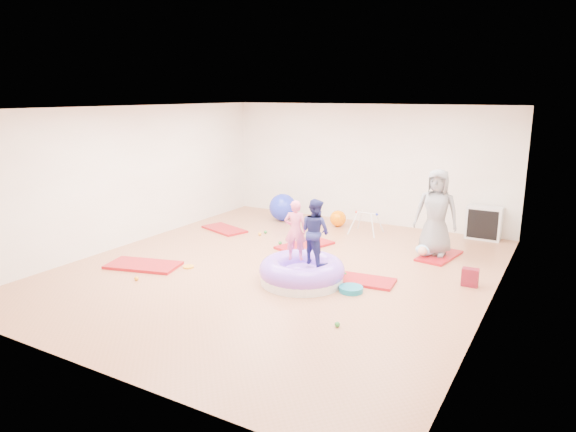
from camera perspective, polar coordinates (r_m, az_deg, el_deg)
The scene contains 19 objects.
room at distance 8.81m, azimuth -0.97°, elevation 2.77°, with size 7.01×8.01×2.81m.
gym_mat_front_left at distance 9.62m, azimuth -15.77°, elevation -5.28°, with size 1.28×0.64×0.05m, color #C70C00.
gym_mat_mid_left at distance 11.78m, azimuth -7.09°, elevation -1.46°, with size 1.09×0.54×0.05m, color #C70C00.
gym_mat_center_back at distance 10.46m, azimuth 1.88°, elevation -3.26°, with size 1.18×0.59×0.05m, color #C70C00.
gym_mat_right at distance 8.64m, azimuth 8.14°, elevation -7.07°, with size 1.08×0.54×0.05m, color #C70C00.
gym_mat_rear_right at distance 10.21m, azimuth 16.44°, elevation -4.27°, with size 1.08×0.54×0.04m, color #C70C00.
inflatable_cushion at distance 8.48m, azimuth 1.56°, elevation -6.27°, with size 1.41×1.41×0.44m.
child_pink at distance 8.37m, azimuth 0.82°, elevation -1.25°, with size 0.37×0.24×1.00m, color pink.
child_navy at distance 8.18m, azimuth 3.05°, elevation -1.39°, with size 0.52×0.40×1.06m, color navy.
adult_caregiver at distance 10.00m, azimuth 16.15°, elevation 0.39°, with size 0.80×0.52×1.64m, color slate.
infant at distance 10.03m, azimuth 14.92°, elevation -3.69°, with size 0.36×0.37×0.21m.
ball_pit_balls at distance 9.51m, azimuth -1.30°, elevation -4.91°, with size 3.70×3.63×0.07m.
exercise_ball_blue at distance 12.50m, azimuth -0.58°, elevation 0.98°, with size 0.66×0.66×0.66m, color #1F2EC5.
exercise_ball_orange at distance 12.03m, azimuth 5.58°, elevation -0.28°, with size 0.38×0.38×0.38m, color #FF7700.
infant_play_gym at distance 11.40m, azimuth 8.68°, elevation -0.42°, with size 0.65×0.61×0.49m.
cube_shelf at distance 11.66m, azimuth 20.92°, elevation -0.73°, with size 0.71×0.35×0.71m.
balance_disc at distance 8.19m, azimuth 7.01°, elevation -8.08°, with size 0.38×0.38×0.08m, color #127793.
backpack at distance 8.82m, azimuth 19.57°, elevation -6.44°, with size 0.26×0.16×0.30m, color red.
yellow_toy at distance 9.38m, azimuth -11.01°, elevation -5.56°, with size 0.20×0.20×0.03m, color orange.
Camera 1 is at (4.43, -7.44, 3.03)m, focal length 32.00 mm.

